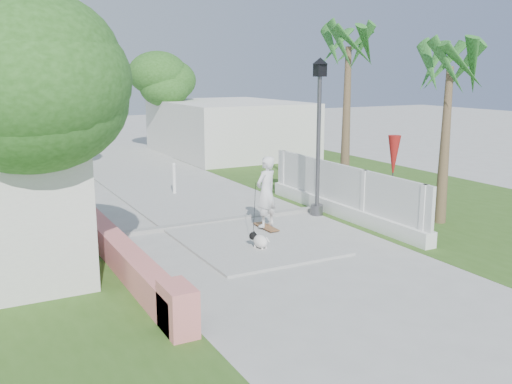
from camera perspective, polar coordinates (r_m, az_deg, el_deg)
ground at (r=10.74m, az=9.68°, el=-10.50°), size 90.00×90.00×0.00m
path_strip at (r=28.76m, az=-15.35°, el=3.50°), size 3.20×36.00×0.06m
curb at (r=15.64m, az=-3.81°, el=-2.94°), size 6.50×0.25×0.10m
grass_right at (r=20.96m, az=11.59°, el=0.56°), size 8.00×20.00×0.01m
pink_wall at (r=12.30m, az=-13.26°, el=-6.16°), size 0.45×8.20×0.80m
lattice_fence at (r=16.36m, az=8.56°, el=-0.60°), size 0.35×7.00×1.50m
building_right at (r=28.65m, az=-2.74°, el=6.45°), size 6.00×8.00×2.60m
street_lamp at (r=16.17m, az=6.28°, el=6.08°), size 0.44×0.44×4.44m
bollard at (r=19.22m, az=-8.18°, el=1.42°), size 0.14×0.14×1.09m
patio_umbrella at (r=16.64m, az=13.60°, el=3.41°), size 0.36×0.36×2.30m
tree_left_near at (r=10.91m, az=-19.46°, el=9.98°), size 3.60×3.60×5.28m
tree_path_left at (r=23.99m, az=-20.73°, el=10.65°), size 3.40×3.40×5.23m
tree_path_right at (r=29.32m, az=-9.48°, el=10.72°), size 3.00×3.00×4.79m
tree_path_far at (r=33.95m, az=-22.67°, el=10.68°), size 3.20×3.20×5.17m
palm_far at (r=17.89m, az=9.22°, el=13.17°), size 1.80×1.80×5.30m
palm_near at (r=15.95m, az=18.80°, el=10.94°), size 1.80×1.80×4.70m
skateboarder at (r=14.22m, az=0.42°, el=-0.94°), size 1.32×1.68×1.96m
dog at (r=13.24m, az=0.32°, el=-4.88°), size 0.44×0.60×0.43m
parked_car at (r=40.11m, az=-18.39°, el=6.75°), size 5.12×3.44×1.62m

